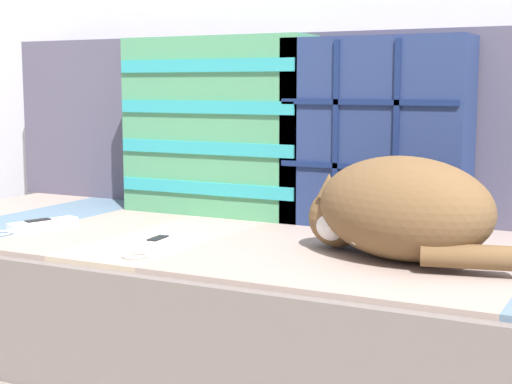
{
  "coord_description": "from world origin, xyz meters",
  "views": [
    {
      "loc": [
        0.68,
        -1.31,
        0.72
      ],
      "look_at": [
        -0.02,
        0.06,
        0.5
      ],
      "focal_mm": 55.0,
      "sensor_mm": 36.0,
      "label": 1
    }
  ],
  "objects_px": {
    "throw_pillow_striped": "(218,126)",
    "game_remote_far": "(159,243)",
    "throw_pillow_quilted": "(376,133)",
    "couch": "(281,331)",
    "game_remote_near": "(40,225)",
    "sleeping_cat": "(395,210)"
  },
  "relations": [
    {
      "from": "throw_pillow_striped",
      "to": "game_remote_near",
      "type": "bearing_deg",
      "value": -123.86
    },
    {
      "from": "throw_pillow_striped",
      "to": "game_remote_far",
      "type": "relative_size",
      "value": 2.37
    },
    {
      "from": "throw_pillow_quilted",
      "to": "throw_pillow_striped",
      "type": "xyz_separation_m",
      "value": [
        -0.4,
        -0.0,
        0.01
      ]
    },
    {
      "from": "game_remote_near",
      "to": "game_remote_far",
      "type": "height_order",
      "value": "same"
    },
    {
      "from": "throw_pillow_striped",
      "to": "game_remote_near",
      "type": "distance_m",
      "value": 0.48
    },
    {
      "from": "throw_pillow_striped",
      "to": "game_remote_near",
      "type": "height_order",
      "value": "throw_pillow_striped"
    },
    {
      "from": "sleeping_cat",
      "to": "game_remote_near",
      "type": "bearing_deg",
      "value": -175.1
    },
    {
      "from": "couch",
      "to": "game_remote_near",
      "type": "xyz_separation_m",
      "value": [
        -0.5,
        -0.17,
        0.21
      ]
    },
    {
      "from": "couch",
      "to": "throw_pillow_striped",
      "type": "bearing_deg",
      "value": 143.64
    },
    {
      "from": "throw_pillow_striped",
      "to": "throw_pillow_quilted",
      "type": "bearing_deg",
      "value": 0.07
    },
    {
      "from": "couch",
      "to": "sleeping_cat",
      "type": "relative_size",
      "value": 4.77
    },
    {
      "from": "throw_pillow_striped",
      "to": "couch",
      "type": "bearing_deg",
      "value": -36.36
    },
    {
      "from": "couch",
      "to": "throw_pillow_striped",
      "type": "distance_m",
      "value": 0.53
    },
    {
      "from": "couch",
      "to": "sleeping_cat",
      "type": "height_order",
      "value": "sleeping_cat"
    },
    {
      "from": "couch",
      "to": "throw_pillow_quilted",
      "type": "height_order",
      "value": "throw_pillow_quilted"
    },
    {
      "from": "throw_pillow_quilted",
      "to": "sleeping_cat",
      "type": "height_order",
      "value": "throw_pillow_quilted"
    },
    {
      "from": "throw_pillow_striped",
      "to": "game_remote_far",
      "type": "bearing_deg",
      "value": -75.99
    },
    {
      "from": "game_remote_near",
      "to": "game_remote_far",
      "type": "xyz_separation_m",
      "value": [
        0.34,
        -0.05,
        -0.0
      ]
    },
    {
      "from": "couch",
      "to": "throw_pillow_quilted",
      "type": "distance_m",
      "value": 0.47
    },
    {
      "from": "couch",
      "to": "game_remote_far",
      "type": "bearing_deg",
      "value": -126.13
    },
    {
      "from": "throw_pillow_striped",
      "to": "game_remote_far",
      "type": "distance_m",
      "value": 0.47
    },
    {
      "from": "throw_pillow_quilted",
      "to": "sleeping_cat",
      "type": "xyz_separation_m",
      "value": [
        0.14,
        -0.29,
        -0.12
      ]
    }
  ]
}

